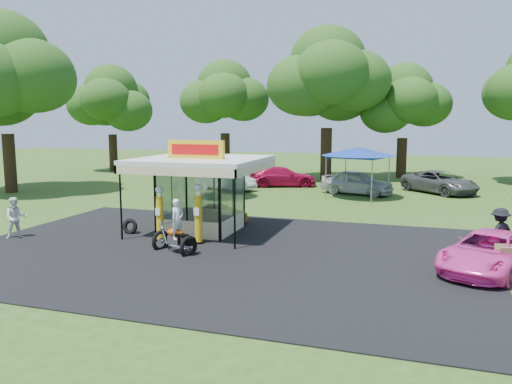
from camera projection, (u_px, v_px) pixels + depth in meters
ground at (196, 266)px, 17.45m from camera, size 120.00×120.00×0.00m
asphalt_apron at (218, 251)px, 19.33m from camera, size 20.00×14.00×0.04m
gas_station_kiosk at (201, 193)px, 22.50m from camera, size 5.40×5.40×4.18m
gas_pump_left at (160, 215)px, 20.76m from camera, size 0.44×0.44×2.35m
gas_pump_right at (198, 215)px, 20.33m from camera, size 0.47×0.47×2.51m
motorcycle at (176, 231)px, 18.96m from camera, size 1.93×1.39×2.19m
spare_tires at (130, 226)px, 22.27m from camera, size 0.82×0.50×0.71m
a_frame_sign at (506, 263)px, 15.83m from camera, size 0.67×0.68×1.11m
kiosk_car at (220, 213)px, 24.77m from camera, size 2.82×1.13×0.96m
pink_sedan at (489, 252)px, 16.67m from camera, size 4.01×5.32×1.34m
spectator_west at (16, 218)px, 21.37m from camera, size 1.08×1.10×1.79m
spectator_east_a at (500, 233)px, 18.33m from camera, size 1.37×1.31×1.87m
bg_car_a at (226, 180)px, 36.16m from camera, size 4.84×3.00×1.51m
bg_car_b at (282, 177)px, 38.21m from camera, size 5.61×3.79×1.51m
bg_car_c at (357, 182)px, 34.06m from camera, size 5.22×3.23×1.66m
bg_car_d at (440, 182)px, 34.66m from camera, size 5.76×5.72×1.54m
tent_west at (214, 156)px, 32.46m from camera, size 4.26×4.26×2.98m
tent_east at (358, 152)px, 32.33m from camera, size 4.75×4.75×3.32m
oak_far_a at (111, 105)px, 49.00m from camera, size 8.60×8.60×10.19m
oak_far_b at (225, 103)px, 47.68m from camera, size 8.79×8.79×10.49m
oak_far_c at (327, 85)px, 41.27m from camera, size 10.54×10.54×12.43m
oak_far_d at (404, 107)px, 43.14m from camera, size 8.15×8.15×9.70m
oak_near at (4, 82)px, 34.03m from camera, size 10.53×10.53×12.13m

